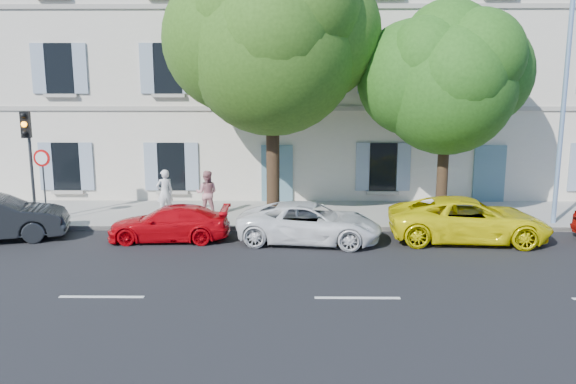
{
  "coord_description": "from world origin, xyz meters",
  "views": [
    {
      "loc": [
        -1.48,
        -16.43,
        4.84
      ],
      "look_at": [
        -1.69,
        2.0,
        1.4
      ],
      "focal_mm": 35.0,
      "sensor_mm": 36.0,
      "label": 1
    }
  ],
  "objects_px": {
    "car_yellow_supercar": "(468,220)",
    "tree_left": "(272,49)",
    "car_white_coupe": "(310,223)",
    "pedestrian_b": "(207,193)",
    "traffic_light": "(28,143)",
    "street_lamp": "(567,91)",
    "pedestrian_a": "(165,193)",
    "tree_right": "(447,86)",
    "road_sign": "(43,170)",
    "car_red_coupe": "(169,223)"
  },
  "relations": [
    {
      "from": "street_lamp",
      "to": "pedestrian_b",
      "type": "relative_size",
      "value": 4.8
    },
    {
      "from": "traffic_light",
      "to": "car_yellow_supercar",
      "type": "bearing_deg",
      "value": -7.07
    },
    {
      "from": "street_lamp",
      "to": "pedestrian_a",
      "type": "distance_m",
      "value": 14.46
    },
    {
      "from": "road_sign",
      "to": "pedestrian_b",
      "type": "height_order",
      "value": "road_sign"
    },
    {
      "from": "car_red_coupe",
      "to": "car_white_coupe",
      "type": "bearing_deg",
      "value": 86.34
    },
    {
      "from": "car_white_coupe",
      "to": "tree_right",
      "type": "distance_m",
      "value": 6.93
    },
    {
      "from": "car_red_coupe",
      "to": "pedestrian_a",
      "type": "height_order",
      "value": "pedestrian_a"
    },
    {
      "from": "tree_right",
      "to": "tree_left",
      "type": "bearing_deg",
      "value": 179.86
    },
    {
      "from": "tree_left",
      "to": "street_lamp",
      "type": "height_order",
      "value": "tree_left"
    },
    {
      "from": "tree_left",
      "to": "tree_right",
      "type": "xyz_separation_m",
      "value": [
        6.06,
        -0.01,
        -1.26
      ]
    },
    {
      "from": "car_yellow_supercar",
      "to": "traffic_light",
      "type": "relative_size",
      "value": 1.29
    },
    {
      "from": "car_red_coupe",
      "to": "pedestrian_a",
      "type": "bearing_deg",
      "value": -166.12
    },
    {
      "from": "car_yellow_supercar",
      "to": "traffic_light",
      "type": "height_order",
      "value": "traffic_light"
    },
    {
      "from": "car_yellow_supercar",
      "to": "tree_left",
      "type": "distance_m",
      "value": 8.69
    },
    {
      "from": "car_yellow_supercar",
      "to": "tree_right",
      "type": "distance_m",
      "value": 4.83
    },
    {
      "from": "car_white_coupe",
      "to": "street_lamp",
      "type": "height_order",
      "value": "street_lamp"
    },
    {
      "from": "car_yellow_supercar",
      "to": "pedestrian_a",
      "type": "height_order",
      "value": "pedestrian_a"
    },
    {
      "from": "traffic_light",
      "to": "street_lamp",
      "type": "bearing_deg",
      "value": -0.44
    },
    {
      "from": "street_lamp",
      "to": "pedestrian_a",
      "type": "bearing_deg",
      "value": 175.24
    },
    {
      "from": "traffic_light",
      "to": "road_sign",
      "type": "xyz_separation_m",
      "value": [
        0.49,
        -0.11,
        -0.95
      ]
    },
    {
      "from": "street_lamp",
      "to": "road_sign",
      "type": "bearing_deg",
      "value": 179.9
    },
    {
      "from": "tree_left",
      "to": "pedestrian_b",
      "type": "distance_m",
      "value": 5.74
    },
    {
      "from": "car_white_coupe",
      "to": "tree_right",
      "type": "xyz_separation_m",
      "value": [
        4.8,
        2.6,
        4.26
      ]
    },
    {
      "from": "tree_left",
      "to": "pedestrian_b",
      "type": "xyz_separation_m",
      "value": [
        -2.48,
        0.51,
        -5.16
      ]
    },
    {
      "from": "pedestrian_a",
      "to": "pedestrian_b",
      "type": "height_order",
      "value": "pedestrian_a"
    },
    {
      "from": "pedestrian_b",
      "to": "street_lamp",
      "type": "bearing_deg",
      "value": 176.55
    },
    {
      "from": "pedestrian_b",
      "to": "car_yellow_supercar",
      "type": "bearing_deg",
      "value": 163.88
    },
    {
      "from": "car_white_coupe",
      "to": "tree_right",
      "type": "height_order",
      "value": "tree_right"
    },
    {
      "from": "tree_left",
      "to": "tree_right",
      "type": "relative_size",
      "value": 1.26
    },
    {
      "from": "tree_left",
      "to": "car_red_coupe",
      "type": "bearing_deg",
      "value": -143.08
    },
    {
      "from": "street_lamp",
      "to": "pedestrian_a",
      "type": "relative_size",
      "value": 4.67
    },
    {
      "from": "road_sign",
      "to": "pedestrian_b",
      "type": "distance_m",
      "value": 5.73
    },
    {
      "from": "car_white_coupe",
      "to": "car_yellow_supercar",
      "type": "xyz_separation_m",
      "value": [
        5.07,
        0.22,
        0.07
      ]
    },
    {
      "from": "car_white_coupe",
      "to": "road_sign",
      "type": "bearing_deg",
      "value": 85.46
    },
    {
      "from": "car_white_coupe",
      "to": "tree_right",
      "type": "bearing_deg",
      "value": -54.17
    },
    {
      "from": "car_red_coupe",
      "to": "car_yellow_supercar",
      "type": "bearing_deg",
      "value": 88.91
    },
    {
      "from": "pedestrian_b",
      "to": "car_red_coupe",
      "type": "bearing_deg",
      "value": 77.61
    },
    {
      "from": "traffic_light",
      "to": "car_white_coupe",
      "type": "bearing_deg",
      "value": -11.94
    },
    {
      "from": "traffic_light",
      "to": "road_sign",
      "type": "distance_m",
      "value": 1.07
    },
    {
      "from": "car_yellow_supercar",
      "to": "pedestrian_a",
      "type": "bearing_deg",
      "value": 78.32
    },
    {
      "from": "car_yellow_supercar",
      "to": "road_sign",
      "type": "height_order",
      "value": "road_sign"
    },
    {
      "from": "street_lamp",
      "to": "car_white_coupe",
      "type": "bearing_deg",
      "value": -167.49
    },
    {
      "from": "traffic_light",
      "to": "pedestrian_a",
      "type": "distance_m",
      "value": 4.97
    },
    {
      "from": "car_red_coupe",
      "to": "tree_left",
      "type": "bearing_deg",
      "value": 125.59
    },
    {
      "from": "car_white_coupe",
      "to": "street_lamp",
      "type": "bearing_deg",
      "value": -70.13
    },
    {
      "from": "tree_left",
      "to": "road_sign",
      "type": "bearing_deg",
      "value": -175.21
    },
    {
      "from": "street_lamp",
      "to": "pedestrian_a",
      "type": "xyz_separation_m",
      "value": [
        -13.93,
        1.16,
        -3.71
      ]
    },
    {
      "from": "street_lamp",
      "to": "pedestrian_b",
      "type": "height_order",
      "value": "street_lamp"
    },
    {
      "from": "tree_right",
      "to": "pedestrian_a",
      "type": "height_order",
      "value": "tree_right"
    },
    {
      "from": "car_white_coupe",
      "to": "pedestrian_b",
      "type": "bearing_deg",
      "value": 57.43
    }
  ]
}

